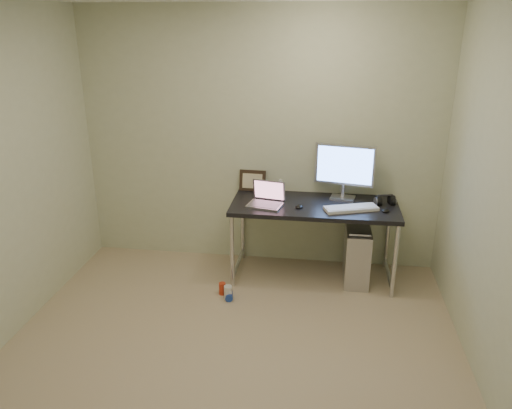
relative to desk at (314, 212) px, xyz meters
name	(u,v)px	position (x,y,z in m)	size (l,w,h in m)	color
floor	(228,364)	(-0.56, -1.41, -0.67)	(3.50, 3.50, 0.00)	tan
wall_back	(259,141)	(-0.56, 0.34, 0.58)	(3.50, 0.02, 2.50)	beige
wall_right	(511,218)	(1.19, -1.41, 0.58)	(0.02, 3.50, 2.50)	beige
desk	(314,212)	(0.00, 0.00, 0.00)	(1.54, 0.67, 0.75)	black
tower_computer	(357,254)	(0.42, 0.00, -0.40)	(0.23, 0.51, 0.57)	silver
cable_a	(351,229)	(0.37, 0.29, -0.27)	(0.01, 0.01, 0.70)	black
cable_b	(360,232)	(0.46, 0.27, -0.29)	(0.01, 0.01, 0.72)	black
can_red	(222,289)	(-0.79, -0.46, -0.61)	(0.06, 0.06, 0.11)	red
can_white	(228,293)	(-0.73, -0.54, -0.60)	(0.07, 0.07, 0.13)	silver
can_blue	(229,295)	(-0.72, -0.53, -0.63)	(0.07, 0.07, 0.13)	#2140A7
laptop	(266,199)	(-0.44, -0.07, 0.13)	(0.35, 0.31, 0.21)	silver
monitor	(344,167)	(0.26, 0.19, 0.39)	(0.56, 0.20, 0.53)	silver
keyboard	(351,208)	(0.33, -0.11, 0.10)	(0.48, 0.16, 0.03)	silver
mouse_right	(386,210)	(0.63, -0.10, 0.10)	(0.06, 0.10, 0.03)	black
mouse_left	(299,206)	(-0.14, -0.11, 0.10)	(0.06, 0.10, 0.03)	black
headphones	(385,201)	(0.64, 0.08, 0.11)	(0.20, 0.11, 0.12)	black
picture_frame	(252,181)	(-0.63, 0.30, 0.19)	(0.26, 0.03, 0.21)	black
webcam	(280,183)	(-0.35, 0.30, 0.18)	(0.04, 0.03, 0.13)	silver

